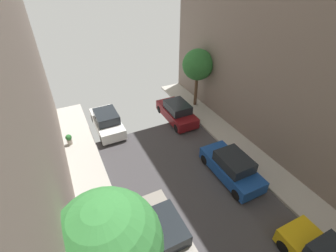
{
  "coord_description": "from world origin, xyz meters",
  "views": [
    {
      "loc": [
        -5.23,
        1.59,
        10.83
      ],
      "look_at": [
        1.33,
        14.96,
        0.5
      ],
      "focal_mm": 25.77,
      "sensor_mm": 36.0,
      "label": 1
    }
  ],
  "objects_px": {
    "parked_car_left_3": "(164,233)",
    "parked_car_right_4": "(177,112)",
    "street_tree_1": "(198,65)",
    "street_tree_0": "(107,246)",
    "parked_car_right_3": "(232,167)",
    "potted_plant_1": "(69,139)",
    "parked_car_left_4": "(107,122)"
  },
  "relations": [
    {
      "from": "parked_car_left_3",
      "to": "street_tree_0",
      "type": "height_order",
      "value": "street_tree_0"
    },
    {
      "from": "parked_car_left_3",
      "to": "potted_plant_1",
      "type": "relative_size",
      "value": 5.34
    },
    {
      "from": "parked_car_right_3",
      "to": "street_tree_1",
      "type": "xyz_separation_m",
      "value": [
        2.53,
        8.25,
        3.06
      ]
    },
    {
      "from": "parked_car_left_4",
      "to": "parked_car_left_3",
      "type": "bearing_deg",
      "value": -90.0
    },
    {
      "from": "parked_car_left_4",
      "to": "parked_car_right_3",
      "type": "distance_m",
      "value": 9.7
    },
    {
      "from": "parked_car_left_3",
      "to": "street_tree_1",
      "type": "bearing_deg",
      "value": 52.22
    },
    {
      "from": "parked_car_left_4",
      "to": "potted_plant_1",
      "type": "distance_m",
      "value": 2.99
    },
    {
      "from": "street_tree_0",
      "to": "parked_car_left_4",
      "type": "bearing_deg",
      "value": 78.22
    },
    {
      "from": "parked_car_right_3",
      "to": "parked_car_right_4",
      "type": "xyz_separation_m",
      "value": [
        0.0,
        6.95,
        0.0
      ]
    },
    {
      "from": "parked_car_right_3",
      "to": "potted_plant_1",
      "type": "distance_m",
      "value": 11.02
    },
    {
      "from": "parked_car_right_3",
      "to": "parked_car_left_3",
      "type": "bearing_deg",
      "value": -159.84
    },
    {
      "from": "parked_car_left_3",
      "to": "parked_car_right_4",
      "type": "relative_size",
      "value": 1.0
    },
    {
      "from": "street_tree_1",
      "to": "potted_plant_1",
      "type": "height_order",
      "value": "street_tree_1"
    },
    {
      "from": "parked_car_left_3",
      "to": "parked_car_left_4",
      "type": "distance_m",
      "value": 10.04
    },
    {
      "from": "parked_car_right_4",
      "to": "potted_plant_1",
      "type": "height_order",
      "value": "parked_car_right_4"
    },
    {
      "from": "parked_car_left_3",
      "to": "street_tree_0",
      "type": "distance_m",
      "value": 4.9
    },
    {
      "from": "potted_plant_1",
      "to": "parked_car_left_4",
      "type": "bearing_deg",
      "value": 15.35
    },
    {
      "from": "parked_car_left_4",
      "to": "street_tree_1",
      "type": "height_order",
      "value": "street_tree_1"
    },
    {
      "from": "parked_car_right_3",
      "to": "parked_car_right_4",
      "type": "relative_size",
      "value": 1.0
    },
    {
      "from": "street_tree_0",
      "to": "street_tree_1",
      "type": "height_order",
      "value": "street_tree_0"
    },
    {
      "from": "street_tree_1",
      "to": "parked_car_right_4",
      "type": "bearing_deg",
      "value": -152.84
    },
    {
      "from": "parked_car_right_4",
      "to": "street_tree_0",
      "type": "bearing_deg",
      "value": -126.24
    },
    {
      "from": "parked_car_left_3",
      "to": "potted_plant_1",
      "type": "xyz_separation_m",
      "value": [
        -2.88,
        9.25,
        -0.14
      ]
    },
    {
      "from": "parked_car_left_3",
      "to": "parked_car_right_4",
      "type": "distance_m",
      "value": 10.44
    },
    {
      "from": "potted_plant_1",
      "to": "parked_car_right_4",
      "type": "bearing_deg",
      "value": -2.17
    },
    {
      "from": "street_tree_0",
      "to": "parked_car_left_3",
      "type": "bearing_deg",
      "value": 36.17
    },
    {
      "from": "street_tree_1",
      "to": "parked_car_left_3",
      "type": "bearing_deg",
      "value": -127.78
    },
    {
      "from": "parked_car_right_3",
      "to": "street_tree_0",
      "type": "bearing_deg",
      "value": -154.3
    },
    {
      "from": "parked_car_right_4",
      "to": "street_tree_0",
      "type": "xyz_separation_m",
      "value": [
        -7.87,
        -10.74,
        3.83
      ]
    },
    {
      "from": "parked_car_right_4",
      "to": "street_tree_1",
      "type": "bearing_deg",
      "value": 27.16
    },
    {
      "from": "parked_car_right_3",
      "to": "street_tree_0",
      "type": "relative_size",
      "value": 0.7
    },
    {
      "from": "parked_car_left_3",
      "to": "parked_car_right_3",
      "type": "relative_size",
      "value": 1.0
    }
  ]
}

